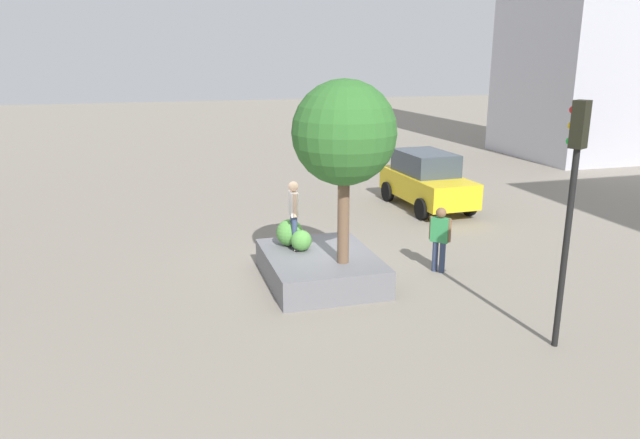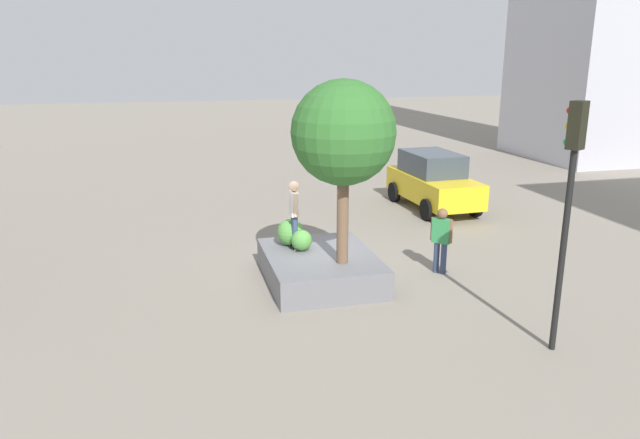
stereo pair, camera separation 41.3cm
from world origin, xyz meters
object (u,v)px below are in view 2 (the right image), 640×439
object	(u,v)px
traffic_light_corner	(570,187)
plaza_tree	(344,134)
skateboarder	(294,209)
passerby_with_bag	(441,236)
planter_ledge	(320,267)
taxi_cab	(433,180)
skateboard	(295,246)

from	to	relation	value
traffic_light_corner	plaza_tree	bearing A→B (deg)	-141.50
skateboarder	passerby_with_bag	bearing A→B (deg)	76.27
planter_ledge	taxi_cab	world-z (taller)	taxi_cab
traffic_light_corner	passerby_with_bag	size ratio (longest dim) A/B	2.74
plaza_tree	passerby_with_bag	bearing A→B (deg)	99.77
taxi_cab	passerby_with_bag	distance (m)	6.84
planter_ledge	taxi_cab	bearing A→B (deg)	136.19
skateboarder	taxi_cab	xyz separation A→B (m)	(-5.41, 6.33, -0.69)
skateboard	skateboarder	xyz separation A→B (m)	(0.00, 0.00, 0.98)
skateboard	taxi_cab	xyz separation A→B (m)	(-5.41, 6.33, 0.29)
passerby_with_bag	planter_ledge	bearing A→B (deg)	-94.19
planter_ledge	traffic_light_corner	world-z (taller)	traffic_light_corner
skateboard	traffic_light_corner	distance (m)	7.05
skateboarder	plaza_tree	bearing A→B (deg)	32.34
planter_ledge	skateboarder	world-z (taller)	skateboarder
planter_ledge	skateboard	xyz separation A→B (m)	(-0.66, -0.50, 0.41)
skateboard	skateboarder	size ratio (longest dim) A/B	0.49
plaza_tree	skateboard	size ratio (longest dim) A/B	5.23
skateboard	passerby_with_bag	world-z (taller)	passerby_with_bag
skateboarder	passerby_with_bag	distance (m)	3.85
traffic_light_corner	skateboard	bearing A→B (deg)	-143.01
plaza_tree	traffic_light_corner	world-z (taller)	plaza_tree
planter_ledge	traffic_light_corner	xyz separation A→B (m)	(4.61, 3.47, 2.87)
taxi_cab	skateboard	bearing A→B (deg)	-49.49
plaza_tree	passerby_with_bag	size ratio (longest dim) A/B	2.48
plaza_tree	traffic_light_corner	size ratio (longest dim) A/B	0.91
planter_ledge	traffic_light_corner	bearing A→B (deg)	36.95
planter_ledge	traffic_light_corner	size ratio (longest dim) A/B	0.71
taxi_cab	traffic_light_corner	bearing A→B (deg)	-12.43
plaza_tree	skateboarder	bearing A→B (deg)	-147.66
planter_ledge	plaza_tree	xyz separation A→B (m)	(0.71, 0.37, 3.43)
plaza_tree	planter_ledge	bearing A→B (deg)	-152.75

